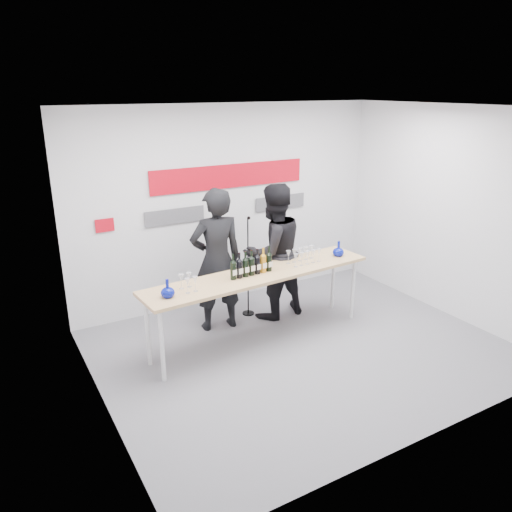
{
  "coord_description": "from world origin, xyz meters",
  "views": [
    {
      "loc": [
        -3.36,
        -4.64,
        3.23
      ],
      "look_at": [
        -0.34,
        0.61,
        1.15
      ],
      "focal_mm": 35.0,
      "sensor_mm": 36.0,
      "label": 1
    }
  ],
  "objects_px": {
    "tasting_table": "(260,278)",
    "mic_stand": "(248,285)",
    "presenter_right": "(273,252)",
    "presenter_left": "(216,260)"
  },
  "relations": [
    {
      "from": "tasting_table",
      "to": "mic_stand",
      "type": "xyz_separation_m",
      "value": [
        0.25,
        0.76,
        -0.42
      ]
    },
    {
      "from": "presenter_right",
      "to": "mic_stand",
      "type": "xyz_separation_m",
      "value": [
        -0.3,
        0.2,
        -0.52
      ]
    },
    {
      "from": "presenter_left",
      "to": "presenter_right",
      "type": "relative_size",
      "value": 1.01
    },
    {
      "from": "tasting_table",
      "to": "mic_stand",
      "type": "distance_m",
      "value": 0.9
    },
    {
      "from": "tasting_table",
      "to": "mic_stand",
      "type": "height_order",
      "value": "mic_stand"
    },
    {
      "from": "tasting_table",
      "to": "mic_stand",
      "type": "bearing_deg",
      "value": 68.07
    },
    {
      "from": "presenter_right",
      "to": "mic_stand",
      "type": "bearing_deg",
      "value": -37.92
    },
    {
      "from": "presenter_left",
      "to": "presenter_right",
      "type": "bearing_deg",
      "value": -176.72
    },
    {
      "from": "presenter_left",
      "to": "mic_stand",
      "type": "distance_m",
      "value": 0.79
    },
    {
      "from": "presenter_right",
      "to": "mic_stand",
      "type": "distance_m",
      "value": 0.63
    }
  ]
}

